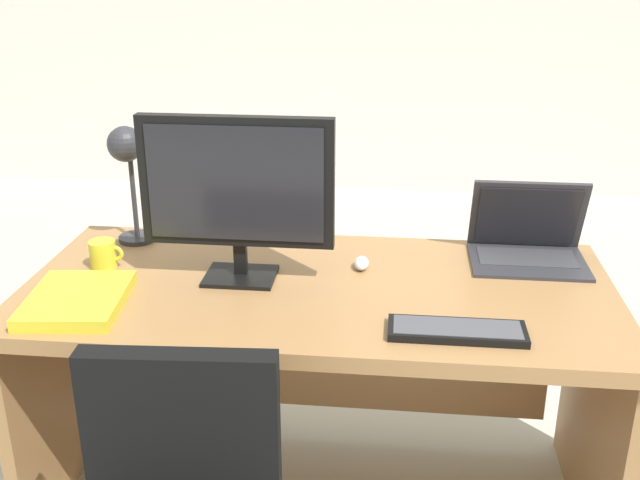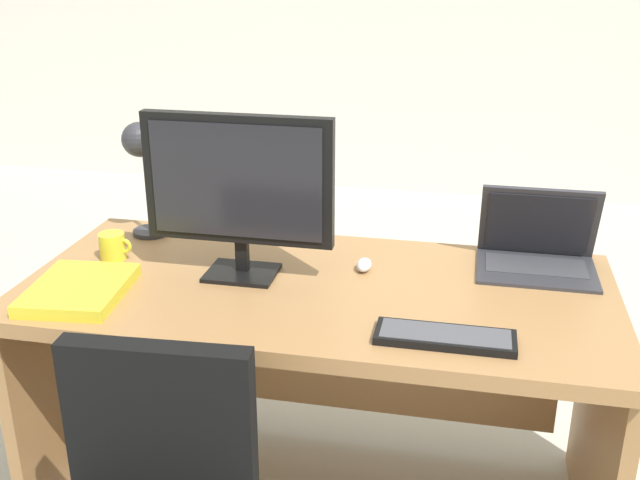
% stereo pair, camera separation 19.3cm
% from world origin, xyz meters
% --- Properties ---
extents(ground, '(12.00, 12.00, 0.00)m').
position_xyz_m(ground, '(0.00, 1.50, 0.00)').
color(ground, '#B7B2A3').
extents(desk, '(1.65, 0.78, 0.73)m').
position_xyz_m(desk, '(0.00, 0.04, 0.53)').
color(desk, '#9E7042').
rests_on(desk, ground).
extents(monitor, '(0.54, 0.16, 0.47)m').
position_xyz_m(monitor, '(-0.23, 0.02, 1.00)').
color(monitor, black).
rests_on(monitor, desk).
extents(laptop, '(0.34, 0.26, 0.24)m').
position_xyz_m(laptop, '(0.61, 0.27, 0.80)').
color(laptop, '#2D2D33').
rests_on(laptop, desk).
extents(keyboard, '(0.34, 0.11, 0.02)m').
position_xyz_m(keyboard, '(0.37, -0.25, 0.74)').
color(keyboard, black).
rests_on(keyboard, desk).
extents(mouse, '(0.04, 0.08, 0.03)m').
position_xyz_m(mouse, '(0.11, 0.13, 0.75)').
color(mouse, silver).
rests_on(mouse, desk).
extents(desk_lamp, '(0.12, 0.14, 0.38)m').
position_xyz_m(desk_lamp, '(-0.62, 0.25, 1.01)').
color(desk_lamp, '#2D2D33').
rests_on(desk_lamp, desk).
extents(book, '(0.28, 0.33, 0.03)m').
position_xyz_m(book, '(-0.62, -0.20, 0.75)').
color(book, yellow).
rests_on(book, desk).
extents(coffee_mug, '(0.10, 0.08, 0.08)m').
position_xyz_m(coffee_mug, '(-0.64, 0.06, 0.77)').
color(coffee_mug, yellow).
rests_on(coffee_mug, desk).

